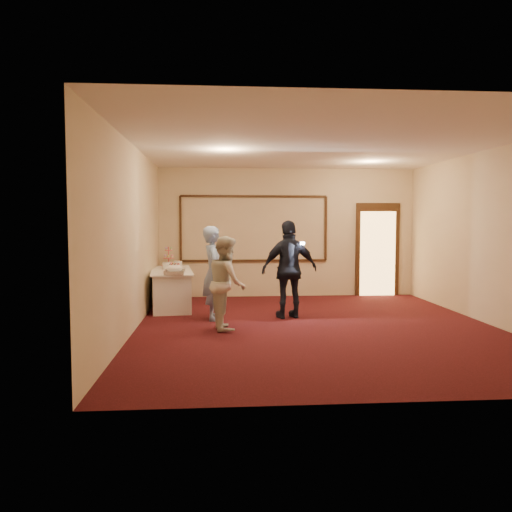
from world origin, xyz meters
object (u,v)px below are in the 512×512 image
Objects in this scene: plate_stack_a at (167,266)px; woman at (227,283)px; man at (214,273)px; cupcake_stand at (169,258)px; guest at (290,269)px; buffet_table at (172,288)px; plate_stack_b at (178,265)px; tart at (176,270)px; pavlova_tray at (175,270)px.

woman is at bearing -62.40° from plate_stack_a.
woman is (0.22, -0.80, -0.08)m from man.
woman is at bearing -68.26° from cupcake_stand.
man is 0.94× the size of guest.
cupcake_stand is (-0.14, 0.92, 0.55)m from buffet_table.
woman reaches higher than cupcake_stand.
cupcake_stand is 3.30m from guest.
buffet_table is at bearing -48.27° from plate_stack_a.
woman is (1.24, -3.11, -0.17)m from cupcake_stand.
plate_stack_b is at bearing -48.84° from guest.
man is (1.03, -2.31, -0.10)m from cupcake_stand.
woman is (1.10, -2.19, 0.38)m from buffet_table.
buffet_table is 0.49m from tart.
plate_stack_a is (-0.24, 0.94, -0.01)m from pavlova_tray.
plate_stack_a is at bearing -139.08° from plate_stack_b.
pavlova_tray is at bearing 28.63° from woman.
buffet_table is 4.59× the size of cupcake_stand.
buffet_table is 11.48× the size of plate_stack_b.
guest is (1.38, 0.05, 0.05)m from man.
guest is at bearing -13.77° from pavlova_tray.
buffet_table is 1.70m from man.
cupcake_stand is at bearing 92.35° from plate_stack_a.
woman reaches higher than pavlova_tray.
buffet_table is 4.07× the size of pavlova_tray.
pavlova_tray is at bearing -88.71° from plate_stack_b.
guest is at bearing -37.47° from plate_stack_b.
man is at bearing -9.42° from guest.
plate_stack_b is 0.11× the size of man.
guest reaches higher than tart.
man is at bearing -56.36° from tart.
plate_stack_a is at bearing -42.99° from guest.
cupcake_stand is at bearing 15.28° from woman.
tart is at bearing -57.55° from plate_stack_a.
buffet_table is at bearing 29.99° from man.
pavlova_tray reaches higher than plate_stack_a.
guest reaches higher than plate_stack_b.
tart is 2.41m from guest.
tart is 1.38m from man.
buffet_table is 0.57m from plate_stack_b.
tart is at bearing -89.27° from plate_stack_b.
plate_stack_b is (0.25, -0.61, -0.09)m from cupcake_stand.
plate_stack_b is 2.69m from woman.
man is 1.10× the size of woman.
woman is at bearing 24.84° from guest.
plate_stack_a is 2.61m from woman.
buffet_table is at bearing 99.43° from pavlova_tray.
plate_stack_a is 1.80m from man.
guest is at bearing -30.60° from buffet_table.
cupcake_stand is 2.50× the size of plate_stack_b.
pavlova_tray is 0.94m from man.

